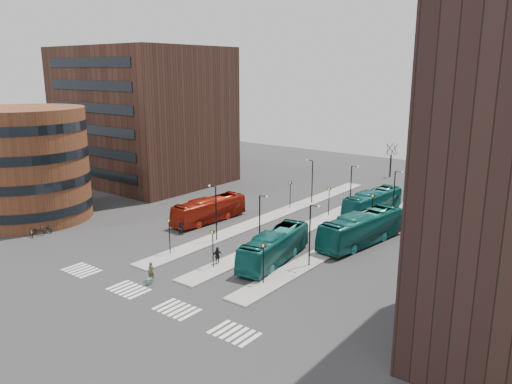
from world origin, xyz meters
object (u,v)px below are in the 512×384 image
Objects in this scene: traveller at (151,271)px; commuter_a at (181,228)px; red_bus at (209,210)px; teal_bus_c at (362,229)px; teal_bus_d at (433,198)px; suitcase at (149,282)px; bicycle_near at (37,231)px; bicycle_far at (45,229)px; teal_bus_a at (274,247)px; commuter_b at (217,256)px; bicycle_mid at (31,233)px; commuter_c at (253,256)px; teal_bus_b at (373,202)px.

commuter_a is (-7.31, 10.67, -0.09)m from traveller.
traveller reaches higher than commuter_a.
teal_bus_c reaches higher than red_bus.
teal_bus_d is 7.53× the size of commuter_a.
suitcase is 0.31× the size of traveller.
teal_bus_c is 23.09m from traveller.
red_bus is at bearing -60.67° from bicycle_near.
bicycle_far is (-20.13, 1.29, -0.37)m from traveller.
traveller is 0.91× the size of bicycle_far.
commuter_a is (-7.80, 11.36, 0.51)m from suitcase.
teal_bus_d is at bearing 69.24° from teal_bus_a.
commuter_b reaches higher than traveller.
red_bus is 0.97× the size of teal_bus_a.
teal_bus_a is 27.80m from bicycle_far.
commuter_b is 23.17m from bicycle_near.
suitcase is at bearing -113.02° from teal_bus_d.
teal_bus_d is at bearing 64.81° from suitcase.
traveller is 12.93m from commuter_a.
red_bus is at bearing -16.85° from bicycle_mid.
teal_bus_a is at bearing -174.05° from commuter_c.
bicycle_mid is (-20.62, 0.37, 0.21)m from suitcase.
bicycle_mid is at bearing 156.01° from bicycle_near.
teal_bus_d is at bearing -151.74° from commuter_c.
red_bus is at bearing 63.79° from commuter_b.
red_bus reaches higher than bicycle_mid.
teal_bus_c is 20.41m from commuter_a.
commuter_b is at bearing -54.67° from bicycle_mid.
red_bus is 14.49m from commuter_b.
teal_bus_a is 5.98× the size of commuter_b.
commuter_c is at bearing 164.11° from commuter_a.
teal_bus_b is 0.91× the size of teal_bus_c.
teal_bus_a reaches higher than bicycle_near.
bicycle_mid is at bearing -137.65° from teal_bus_c.
teal_bus_a is 28.12m from bicycle_near.
bicycle_mid is at bearing 157.54° from traveller.
bicycle_far is at bearing 120.51° from commuter_b.
bicycle_far is (0.00, 0.91, 0.02)m from bicycle_near.
bicycle_far is (-32.12, -37.67, -1.14)m from teal_bus_d.
commuter_c is at bearing -110.21° from teal_bus_d.
teal_bus_b is 32.68m from traveller.
suitcase is 23.53m from teal_bus_c.
teal_bus_d is 49.52m from bicycle_far.
commuter_a is at bearing -131.15° from teal_bus_d.
traveller is at bearing -60.10° from red_bus.
commuter_b is 3.51m from commuter_c.
commuter_c is (-1.26, -1.75, -0.74)m from teal_bus_a.
teal_bus_b is 12.19m from teal_bus_c.
teal_bus_a is 7.09× the size of commuter_a.
commuter_b is (-9.74, -32.58, -0.72)m from teal_bus_d.
bicycle_near is at bearing -123.29° from red_bus.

